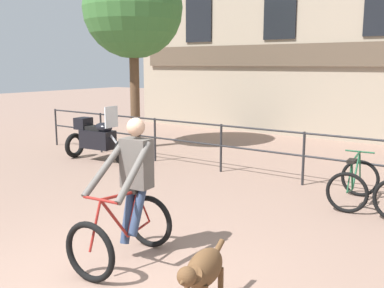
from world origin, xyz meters
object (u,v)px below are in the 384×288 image
at_px(cyclist_with_bike, 129,198).
at_px(dog, 203,270).
at_px(parked_bicycle_near_lamp, 354,183).
at_px(parked_motorcycle, 97,138).

height_order(cyclist_with_bike, dog, cyclist_with_bike).
xyz_separation_m(cyclist_with_bike, parked_bicycle_near_lamp, (1.56, 3.76, -0.41)).
bearing_deg(cyclist_with_bike, parked_motorcycle, 135.43).
distance_m(parked_motorcycle, parked_bicycle_near_lamp, 6.07).
bearing_deg(parked_motorcycle, cyclist_with_bike, -133.99).
bearing_deg(parked_bicycle_near_lamp, parked_motorcycle, -3.64).
bearing_deg(dog, cyclist_with_bike, 149.74).
height_order(dog, parked_bicycle_near_lamp, parked_bicycle_near_lamp).
xyz_separation_m(cyclist_with_bike, dog, (1.41, -0.49, -0.33)).
relative_size(cyclist_with_bike, dog, 1.74).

